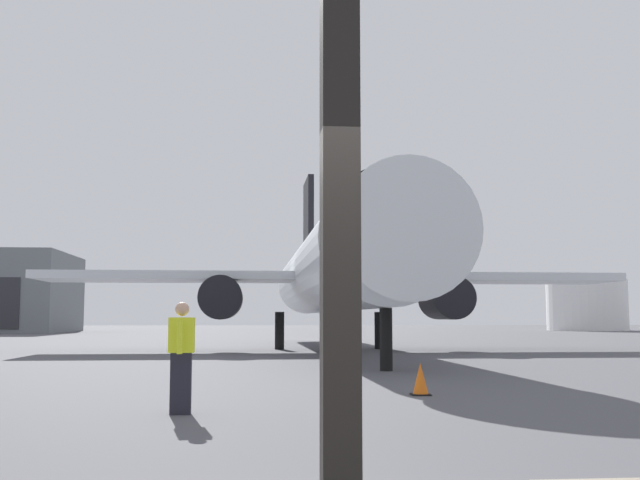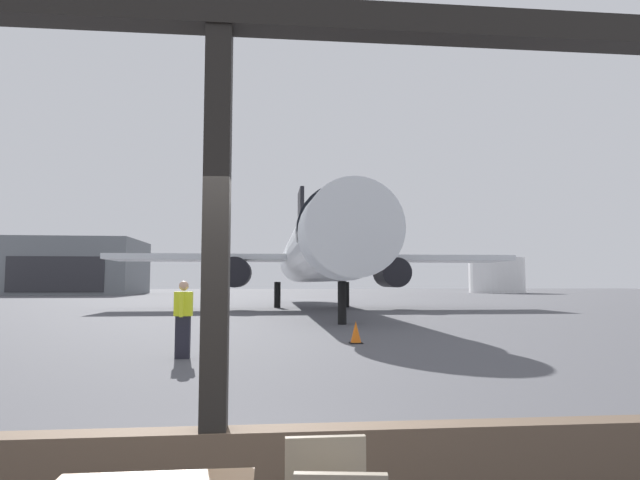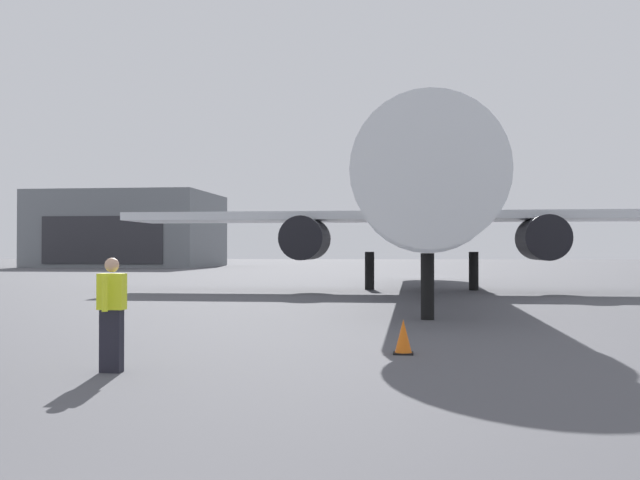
{
  "view_description": "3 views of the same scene",
  "coord_description": "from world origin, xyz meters",
  "px_view_note": "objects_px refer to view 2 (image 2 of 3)",
  "views": [
    {
      "loc": [
        -0.48,
        -4.01,
        1.49
      ],
      "look_at": [
        1.4,
        16.01,
        3.55
      ],
      "focal_mm": 42.83,
      "sensor_mm": 36.0,
      "label": 1
    },
    {
      "loc": [
        0.4,
        -4.07,
        1.7
      ],
      "look_at": [
        2.73,
        19.69,
        3.65
      ],
      "focal_mm": 29.55,
      "sensor_mm": 36.0,
      "label": 2
    },
    {
      "loc": [
        3.03,
        -2.82,
        1.86
      ],
      "look_at": [
        1.19,
        12.11,
        2.06
      ],
      "focal_mm": 42.36,
      "sensor_mm": 36.0,
      "label": 3
    }
  ],
  "objects_px": {
    "airplane": "(314,253)",
    "traffic_cone": "(356,333)",
    "ground_crew_worker": "(183,318)",
    "distant_hangar": "(76,267)",
    "fuel_storage_tank": "(497,275)"
  },
  "relations": [
    {
      "from": "airplane",
      "to": "traffic_cone",
      "type": "xyz_separation_m",
      "value": [
        -0.56,
        -19.87,
        -3.36
      ]
    },
    {
      "from": "ground_crew_worker",
      "to": "traffic_cone",
      "type": "height_order",
      "value": "ground_crew_worker"
    },
    {
      "from": "distant_hangar",
      "to": "fuel_storage_tank",
      "type": "height_order",
      "value": "distant_hangar"
    },
    {
      "from": "ground_crew_worker",
      "to": "fuel_storage_tank",
      "type": "bearing_deg",
      "value": 61.36
    },
    {
      "from": "airplane",
      "to": "ground_crew_worker",
      "type": "distance_m",
      "value": 23.12
    },
    {
      "from": "airplane",
      "to": "traffic_cone",
      "type": "height_order",
      "value": "airplane"
    },
    {
      "from": "airplane",
      "to": "fuel_storage_tank",
      "type": "xyz_separation_m",
      "value": [
        36.24,
        52.97,
        -0.66
      ]
    },
    {
      "from": "fuel_storage_tank",
      "to": "ground_crew_worker",
      "type": "bearing_deg",
      "value": -118.64
    },
    {
      "from": "traffic_cone",
      "to": "distant_hangar",
      "type": "xyz_separation_m",
      "value": [
        -31.66,
        68.58,
        3.83
      ]
    },
    {
      "from": "distant_hangar",
      "to": "ground_crew_worker",
      "type": "bearing_deg",
      "value": -69.02
    },
    {
      "from": "airplane",
      "to": "distant_hangar",
      "type": "xyz_separation_m",
      "value": [
        -32.22,
        48.7,
        0.47
      ]
    },
    {
      "from": "airplane",
      "to": "traffic_cone",
      "type": "relative_size",
      "value": 54.27
    },
    {
      "from": "airplane",
      "to": "distant_hangar",
      "type": "bearing_deg",
      "value": 123.48
    },
    {
      "from": "distant_hangar",
      "to": "fuel_storage_tank",
      "type": "distance_m",
      "value": 68.59
    },
    {
      "from": "airplane",
      "to": "ground_crew_worker",
      "type": "xyz_separation_m",
      "value": [
        -4.94,
        -22.42,
        -2.75
      ]
    }
  ]
}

